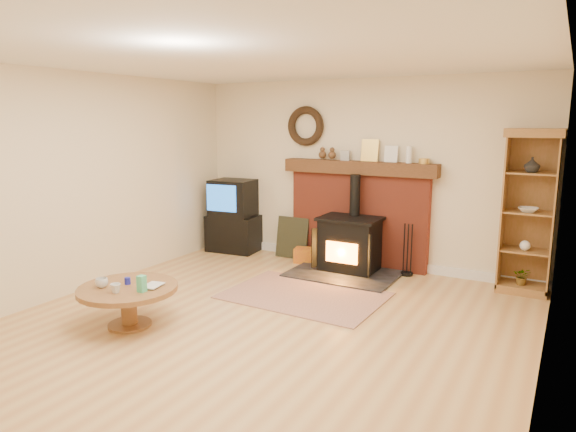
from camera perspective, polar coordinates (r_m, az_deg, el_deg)
The scene contains 11 objects.
ground at distance 5.20m, azimuth -3.61°, elevation -12.48°, with size 5.50×5.50×0.00m, color tan.
room_shell at distance 4.88m, azimuth -3.41°, elevation 6.83°, with size 5.02×5.52×2.61m.
chimney_breast at distance 7.27m, azimuth 7.79°, elevation 0.74°, with size 2.20×0.22×1.78m.
wood_stove at distance 6.99m, azimuth 6.78°, elevation -3.28°, with size 1.40×1.00×1.31m.
area_rug at distance 6.11m, azimuth 1.80°, elevation -8.81°, with size 1.80×1.24×0.01m, color brown.
tv_unit at distance 8.09m, azimuth -6.07°, elevation -0.12°, with size 0.82×0.61×1.13m.
curio_cabinet at distance 6.66m, azimuth 25.15°, elevation 0.41°, with size 0.62×0.45×1.94m.
firelog_box at distance 7.45m, azimuth 2.07°, elevation -4.40°, with size 0.34×0.21×0.21m, color orange.
leaning_painting at distance 7.68m, azimuth 0.47°, elevation -2.41°, with size 0.51×0.03×0.61m, color black.
fire_tools at distance 7.02m, azimuth 13.07°, elevation -5.39°, with size 0.16×0.16×0.70m.
coffee_table at distance 5.39m, azimuth -17.38°, elevation -8.27°, with size 0.98×0.98×0.58m.
Camera 1 is at (2.61, -4.01, 2.04)m, focal length 32.00 mm.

